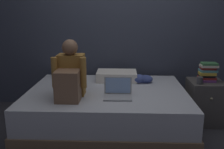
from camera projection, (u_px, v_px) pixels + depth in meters
The scene contains 10 objects.
ground_plane at pixel (123, 139), 2.97m from camera, with size 8.00×8.00×0.00m, color #2D2D33.
wall_back at pixel (123, 19), 3.79m from camera, with size 5.60×0.10×2.70m, color #383D4C.
bed at pixel (107, 109), 3.20m from camera, with size 2.00×1.50×0.51m.
nightstand at pixel (205, 102), 3.34m from camera, with size 0.44×0.46×0.58m.
person_sitting at pixel (70, 76), 2.82m from camera, with size 0.39×0.44×0.66m.
laptop at pixel (118, 92), 2.86m from camera, with size 0.32×0.23×0.22m.
pillow at pixel (117, 76), 3.55m from camera, with size 0.56×0.36×0.13m, color silver.
book_stack at pixel (208, 72), 3.24m from camera, with size 0.22×0.17×0.25m.
mug at pixel (200, 80), 3.15m from camera, with size 0.08×0.08×0.09m, color #3D3D42.
clothes_pile at pixel (141, 79), 3.44m from camera, with size 0.30×0.19×0.11m.
Camera 1 is at (-0.02, -2.69, 1.48)m, focal length 40.00 mm.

